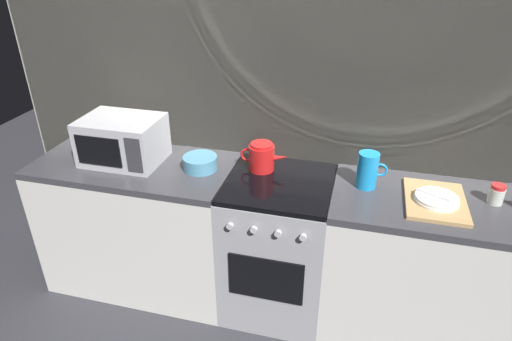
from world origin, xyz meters
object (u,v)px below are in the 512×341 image
(mixing_bowl, at_px, (200,163))
(spice_jar, at_px, (496,194))
(kettle, at_px, (262,157))
(pitcher, at_px, (368,170))
(dish_pile, at_px, (436,200))
(stove_unit, at_px, (277,246))
(microwave, at_px, (123,140))

(mixing_bowl, relative_size, spice_jar, 1.90)
(kettle, height_order, pitcher, pitcher)
(dish_pile, bearing_deg, spice_jar, 15.45)
(pitcher, relative_size, spice_jar, 1.90)
(stove_unit, height_order, spice_jar, spice_jar)
(stove_unit, bearing_deg, spice_jar, 3.12)
(kettle, relative_size, dish_pile, 0.71)
(microwave, distance_m, mixing_bowl, 0.49)
(microwave, height_order, spice_jar, microwave)
(spice_jar, bearing_deg, pitcher, 179.54)
(stove_unit, height_order, pitcher, pitcher)
(mixing_bowl, distance_m, spice_jar, 1.59)
(kettle, xyz_separation_m, dish_pile, (0.95, -0.14, -0.06))
(kettle, distance_m, dish_pile, 0.96)
(microwave, xyz_separation_m, mixing_bowl, (0.48, 0.01, -0.10))
(microwave, xyz_separation_m, kettle, (0.83, 0.10, -0.05))
(mixing_bowl, height_order, dish_pile, mixing_bowl)
(kettle, relative_size, pitcher, 1.42)
(kettle, relative_size, spice_jar, 2.71)
(kettle, distance_m, mixing_bowl, 0.36)
(stove_unit, xyz_separation_m, dish_pile, (0.82, -0.02, 0.47))
(stove_unit, xyz_separation_m, microwave, (-0.96, 0.02, 0.59))
(dish_pile, bearing_deg, pitcher, 166.25)
(pitcher, bearing_deg, stove_unit, -171.99)
(microwave, height_order, pitcher, microwave)
(microwave, xyz_separation_m, dish_pile, (1.78, -0.04, -0.12))
(mixing_bowl, bearing_deg, kettle, 13.75)
(dish_pile, bearing_deg, mixing_bowl, 177.78)
(dish_pile, bearing_deg, kettle, 171.88)
(kettle, height_order, spice_jar, kettle)
(stove_unit, relative_size, dish_pile, 2.25)
(microwave, xyz_separation_m, spice_jar, (2.07, 0.04, -0.08))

